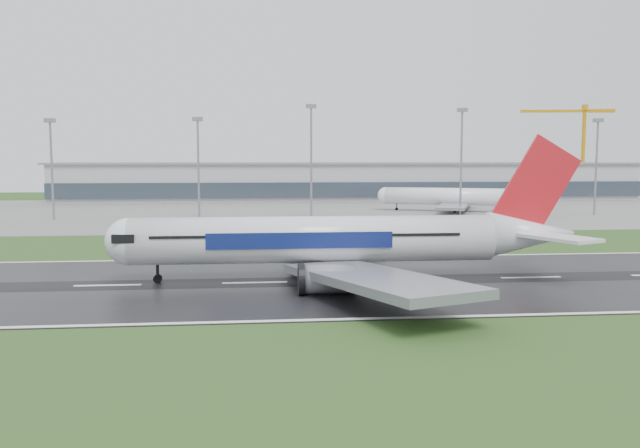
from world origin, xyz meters
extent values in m
plane|color=#234419|center=(0.00, 0.00, 0.00)|extent=(520.00, 520.00, 0.00)
cube|color=black|center=(0.00, 0.00, 0.05)|extent=(400.00, 45.00, 0.10)
cube|color=slate|center=(0.00, 125.00, 0.04)|extent=(400.00, 130.00, 0.08)
cube|color=#92959D|center=(0.00, 185.00, 7.50)|extent=(240.00, 36.00, 15.00)
cylinder|color=gray|center=(-96.92, 100.00, 13.70)|extent=(0.64, 0.64, 27.39)
cylinder|color=gray|center=(-56.14, 100.00, 14.01)|extent=(0.64, 0.64, 28.02)
cylinder|color=gray|center=(-23.53, 100.00, 15.96)|extent=(0.64, 0.64, 31.92)
cylinder|color=gray|center=(21.58, 100.00, 15.58)|extent=(0.64, 0.64, 31.16)
cylinder|color=gray|center=(64.10, 100.00, 14.18)|extent=(0.64, 0.64, 28.37)
camera|label=1|loc=(-39.73, -89.34, 17.25)|focal=36.34mm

